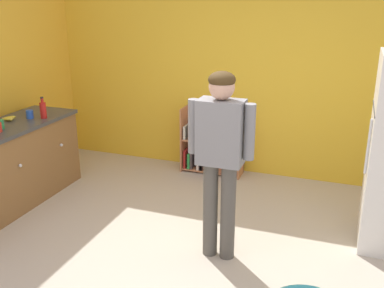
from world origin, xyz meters
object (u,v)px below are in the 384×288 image
(standing_person, at_px, (220,150))
(blue_cup, at_px, (30,114))
(bookshelf, at_px, (209,145))
(ketchup_bottle, at_px, (43,110))
(green_cup, at_px, (0,124))
(banana_bunch, at_px, (10,118))

(standing_person, distance_m, blue_cup, 2.49)
(bookshelf, distance_m, ketchup_bottle, 2.11)
(ketchup_bottle, bearing_deg, green_cup, -107.09)
(ketchup_bottle, height_order, green_cup, ketchup_bottle)
(bookshelf, xyz_separation_m, ketchup_bottle, (-1.57, -1.25, 0.64))
(blue_cup, bearing_deg, banana_bunch, -133.88)
(bookshelf, relative_size, ketchup_bottle, 3.46)
(banana_bunch, bearing_deg, green_cup, -66.26)
(banana_bunch, bearing_deg, blue_cup, 46.12)
(ketchup_bottle, xyz_separation_m, green_cup, (-0.16, -0.51, -0.05))
(bookshelf, relative_size, banana_bunch, 5.37)
(bookshelf, height_order, blue_cup, blue_cup)
(banana_bunch, bearing_deg, ketchup_bottle, 36.45)
(green_cup, bearing_deg, ketchup_bottle, 72.91)
(bookshelf, distance_m, banana_bunch, 2.43)
(standing_person, distance_m, ketchup_bottle, 2.37)
(bookshelf, bearing_deg, blue_cup, -142.47)
(blue_cup, bearing_deg, green_cup, -91.80)
(banana_bunch, xyz_separation_m, green_cup, (0.13, -0.30, 0.02))
(banana_bunch, bearing_deg, bookshelf, 38.28)
(standing_person, bearing_deg, blue_cup, 166.52)
(banana_bunch, xyz_separation_m, blue_cup, (0.14, 0.15, 0.02))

